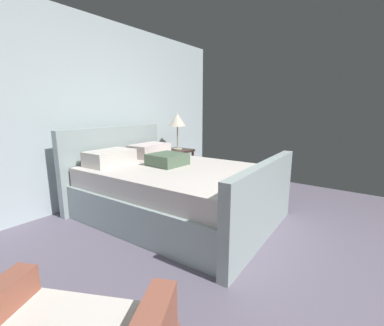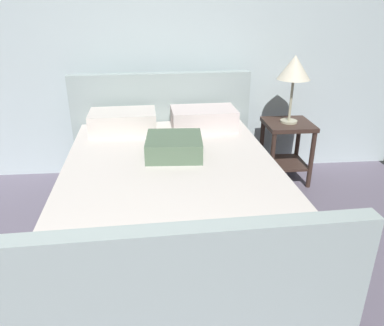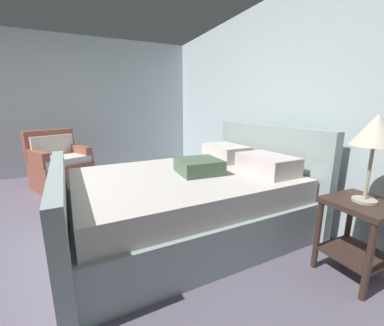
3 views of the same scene
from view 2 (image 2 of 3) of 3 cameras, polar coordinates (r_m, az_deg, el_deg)
wall_back at (r=3.75m, az=-9.41°, el=17.00°), size 5.53×0.12×2.50m
bed at (r=2.76m, az=-3.21°, el=-4.99°), size 1.77×2.32×1.06m
nightstand_right at (r=3.74m, az=14.28°, el=3.18°), size 0.44×0.44×0.60m
table_lamp_right at (r=3.57m, az=15.42°, el=13.71°), size 0.30×0.30×0.62m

